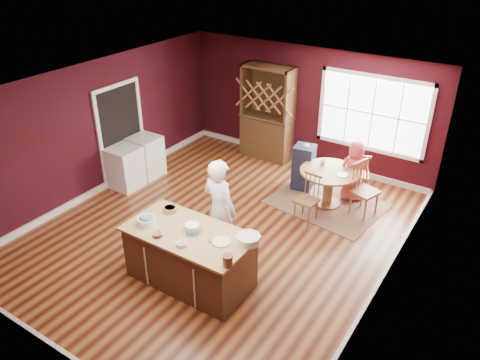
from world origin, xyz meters
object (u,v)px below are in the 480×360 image
object	(u,v)px
baker	(220,210)
seated_woman	(354,171)
dryer	(146,156)
dining_table	(329,180)
kitchen_island	(190,258)
toddler	(303,153)
washer	(125,168)
hutch	(267,113)
layer_cake	(192,228)
chair_east	(365,190)
high_chair	(303,166)
chair_south	(307,198)
chair_north	(359,173)

from	to	relation	value
baker	seated_woman	bearing A→B (deg)	-103.21
dryer	dining_table	bearing A→B (deg)	14.85
kitchen_island	seated_woman	distance (m)	3.97
toddler	washer	world-z (taller)	toddler
baker	hutch	size ratio (longest dim) A/B	0.81
dryer	layer_cake	bearing A→B (deg)	-35.83
chair_east	washer	xyz separation A→B (m)	(-4.64, -1.70, -0.10)
dining_table	dryer	distance (m)	4.05
washer	hutch	bearing A→B (deg)	59.12
washer	baker	bearing A→B (deg)	-15.61
kitchen_island	washer	distance (m)	3.47
dining_table	baker	world-z (taller)	baker
chair_east	high_chair	size ratio (longest dim) A/B	1.07
layer_cake	high_chair	world-z (taller)	layer_cake
layer_cake	toddler	xyz separation A→B (m)	(0.06, 3.63, -0.17)
seated_woman	dining_table	bearing A→B (deg)	24.78
seated_woman	hutch	xyz separation A→B (m)	(-2.49, 0.80, 0.47)
chair_south	washer	bearing A→B (deg)	-161.37
kitchen_island	dining_table	size ratio (longest dim) A/B	1.68
seated_woman	hutch	world-z (taller)	hutch
layer_cake	high_chair	distance (m)	3.64
kitchen_island	seated_woman	xyz separation A→B (m)	(1.19, 3.79, 0.20)
chair_south	seated_woman	xyz separation A→B (m)	(0.44, 1.24, 0.17)
chair_south	dryer	distance (m)	3.82
kitchen_island	layer_cake	bearing A→B (deg)	43.27
kitchen_island	washer	size ratio (longest dim) A/B	2.19
high_chair	toddler	size ratio (longest dim) A/B	3.90
dining_table	chair_east	distance (m)	0.73
dining_table	chair_south	bearing A→B (deg)	-97.48
kitchen_island	chair_north	bearing A→B (deg)	73.37
dining_table	baker	bearing A→B (deg)	-108.24
chair_south	high_chair	size ratio (longest dim) A/B	0.93
chair_south	dining_table	bearing A→B (deg)	87.86
kitchen_island	chair_south	world-z (taller)	chair_south
chair_north	toddler	xyz separation A→B (m)	(-1.10, -0.37, 0.32)
washer	chair_south	bearing A→B (deg)	13.29
dryer	chair_north	bearing A→B (deg)	22.34
chair_south	toddler	xyz separation A→B (m)	(-0.65, 1.13, 0.34)
toddler	chair_south	bearing A→B (deg)	-60.12
chair_east	washer	bearing A→B (deg)	128.06
chair_south	toddler	world-z (taller)	chair_south
hutch	chair_south	bearing A→B (deg)	-44.86
kitchen_island	seated_woman	bearing A→B (deg)	72.60
layer_cake	chair_north	bearing A→B (deg)	73.80
dining_table	hutch	xyz separation A→B (m)	(-2.15, 1.26, 0.57)
layer_cake	chair_east	size ratio (longest dim) A/B	0.28
toddler	kitchen_island	bearing A→B (deg)	-91.59
dining_table	washer	xyz separation A→B (m)	(-3.91, -1.68, -0.09)
toddler	layer_cake	bearing A→B (deg)	-90.90
seated_woman	washer	bearing A→B (deg)	-2.68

